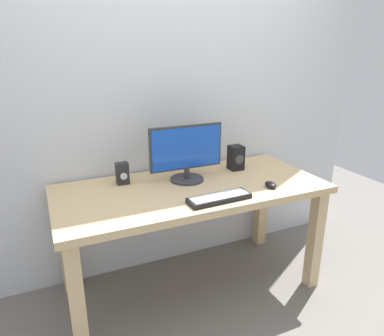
% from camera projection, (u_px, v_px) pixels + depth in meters
% --- Properties ---
extents(ground_plane, '(6.00, 6.00, 0.00)m').
position_uv_depth(ground_plane, '(191.00, 286.00, 2.51)').
color(ground_plane, slate).
extents(wall_back, '(3.30, 0.04, 3.00)m').
position_uv_depth(wall_back, '(166.00, 64.00, 2.40)').
color(wall_back, silver).
rests_on(wall_back, ground_plane).
extents(desk, '(1.71, 0.78, 0.77)m').
position_uv_depth(desk, '(191.00, 201.00, 2.30)').
color(desk, tan).
rests_on(desk, ground_plane).
extents(monitor, '(0.50, 0.22, 0.37)m').
position_uv_depth(monitor, '(186.00, 153.00, 2.31)').
color(monitor, '#333338').
rests_on(monitor, desk).
extents(keyboard_primary, '(0.38, 0.14, 0.03)m').
position_uv_depth(keyboard_primary, '(219.00, 198.00, 2.04)').
color(keyboard_primary, black).
rests_on(keyboard_primary, desk).
extents(mouse, '(0.07, 0.10, 0.04)m').
position_uv_depth(mouse, '(271.00, 185.00, 2.23)').
color(mouse, black).
rests_on(mouse, desk).
extents(speaker_right, '(0.10, 0.10, 0.18)m').
position_uv_depth(speaker_right, '(236.00, 158.00, 2.55)').
color(speaker_right, black).
rests_on(speaker_right, desk).
extents(audio_controller, '(0.08, 0.08, 0.14)m').
position_uv_depth(audio_controller, '(122.00, 173.00, 2.28)').
color(audio_controller, '#232328').
rests_on(audio_controller, desk).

